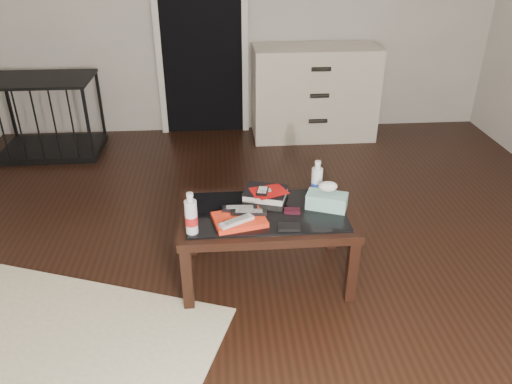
% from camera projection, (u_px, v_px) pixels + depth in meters
% --- Properties ---
extents(ground, '(5.00, 5.00, 0.00)m').
position_uv_depth(ground, '(266.00, 270.00, 3.14)').
color(ground, black).
rests_on(ground, ground).
extents(doorway, '(0.90, 0.08, 2.07)m').
position_uv_depth(doorway, '(201.00, 30.00, 4.79)').
color(doorway, black).
rests_on(doorway, ground).
extents(coffee_table, '(1.00, 0.60, 0.46)m').
position_uv_depth(coffee_table, '(266.00, 220.00, 2.91)').
color(coffee_table, black).
rests_on(coffee_table, ground).
extents(dresser, '(1.20, 0.53, 0.90)m').
position_uv_depth(dresser, '(314.00, 93.00, 4.93)').
color(dresser, beige).
rests_on(dresser, ground).
extents(pet_crate, '(0.90, 0.60, 0.71)m').
position_uv_depth(pet_crate, '(50.00, 129.00, 4.66)').
color(pet_crate, black).
rests_on(pet_crate, ground).
extents(magazines, '(0.32, 0.27, 0.03)m').
position_uv_depth(magazines, '(239.00, 220.00, 2.76)').
color(magazines, red).
rests_on(magazines, coffee_table).
extents(remote_silver, '(0.20, 0.14, 0.02)m').
position_uv_depth(remote_silver, '(237.00, 221.00, 2.70)').
color(remote_silver, silver).
rests_on(remote_silver, magazines).
extents(remote_black_front, '(0.20, 0.07, 0.02)m').
position_uv_depth(remote_black_front, '(249.00, 212.00, 2.79)').
color(remote_black_front, black).
rests_on(remote_black_front, magazines).
extents(remote_black_back, '(0.20, 0.06, 0.02)m').
position_uv_depth(remote_black_back, '(240.00, 208.00, 2.82)').
color(remote_black_back, black).
rests_on(remote_black_back, magazines).
extents(textbook, '(0.30, 0.27, 0.05)m').
position_uv_depth(textbook, '(265.00, 193.00, 3.02)').
color(textbook, black).
rests_on(textbook, coffee_table).
extents(dvd_mailers, '(0.22, 0.18, 0.01)m').
position_uv_depth(dvd_mailers, '(267.00, 191.00, 2.99)').
color(dvd_mailers, '#B90C0C').
rests_on(dvd_mailers, textbook).
extents(ipod, '(0.09, 0.12, 0.02)m').
position_uv_depth(ipod, '(262.00, 191.00, 2.97)').
color(ipod, black).
rests_on(ipod, dvd_mailers).
extents(flip_phone, '(0.10, 0.06, 0.02)m').
position_uv_depth(flip_phone, '(292.00, 211.00, 2.86)').
color(flip_phone, black).
rests_on(flip_phone, coffee_table).
extents(wallet, '(0.13, 0.08, 0.02)m').
position_uv_depth(wallet, '(289.00, 227.00, 2.71)').
color(wallet, black).
rests_on(wallet, coffee_table).
extents(water_bottle_left, '(0.08, 0.08, 0.24)m').
position_uv_depth(water_bottle_left, '(191.00, 213.00, 2.62)').
color(water_bottle_left, white).
rests_on(water_bottle_left, coffee_table).
extents(water_bottle_right, '(0.07, 0.07, 0.24)m').
position_uv_depth(water_bottle_right, '(317.00, 179.00, 2.97)').
color(water_bottle_right, white).
rests_on(water_bottle_right, coffee_table).
extents(tissue_box, '(0.26, 0.20, 0.09)m').
position_uv_depth(tissue_box, '(327.00, 201.00, 2.89)').
color(tissue_box, teal).
rests_on(tissue_box, coffee_table).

